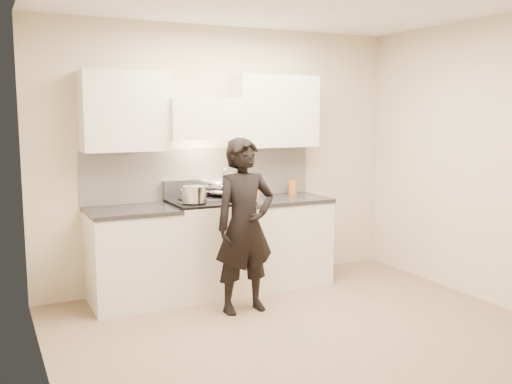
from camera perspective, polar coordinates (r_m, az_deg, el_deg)
ground_plane at (r=4.84m, az=5.18°, el=-14.11°), size 4.00×4.00×0.00m
room_shell at (r=4.78m, az=2.52°, el=5.36°), size 4.04×3.54×2.70m
stove at (r=5.79m, az=-4.67°, el=-5.45°), size 0.76×0.65×0.96m
counter_right at (r=6.13m, az=2.59°, el=-4.80°), size 0.92×0.67×0.92m
counter_left at (r=5.57m, az=-12.22°, el=-6.30°), size 0.82×0.67×0.92m
wok at (r=5.89m, az=-3.44°, el=0.63°), size 0.39×0.49×0.32m
stock_pot at (r=5.50m, az=-6.19°, el=-0.22°), size 0.32×0.30×0.16m
utensil_crock at (r=6.09m, az=-1.51°, el=0.39°), size 0.11×0.11×0.30m
spice_jar at (r=6.10m, az=0.21°, el=0.01°), size 0.04×0.04×0.10m
oil_glass at (r=6.30m, az=3.68°, el=0.50°), size 0.09×0.09×0.16m
person at (r=5.17m, az=-1.13°, el=-3.40°), size 0.59×0.40×1.59m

